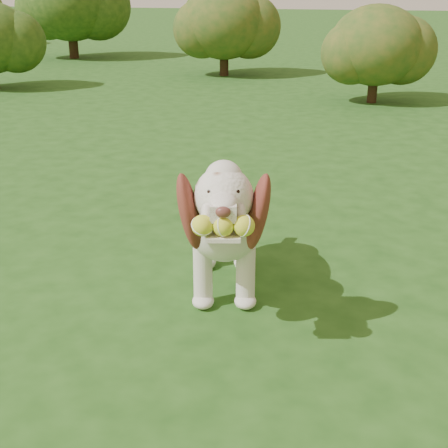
# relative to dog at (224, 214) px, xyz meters

# --- Properties ---
(ground) EXTENTS (80.00, 80.00, 0.00)m
(ground) POSITION_rel_dog_xyz_m (-0.58, -0.34, -0.47)
(ground) COLOR #1D4614
(ground) RESTS_ON ground
(dog) EXTENTS (0.66, 1.34, 0.88)m
(dog) POSITION_rel_dog_xyz_m (0.00, 0.00, 0.00)
(dog) COLOR silver
(dog) RESTS_ON ground
(shrub_b) EXTENTS (1.56, 1.56, 1.61)m
(shrub_b) POSITION_rel_dog_xyz_m (-2.12, 8.41, 0.48)
(shrub_b) COLOR #382314
(shrub_b) RESTS_ON ground
(shrub_e) EXTENTS (2.01, 2.01, 2.08)m
(shrub_e) POSITION_rel_dog_xyz_m (-6.13, 10.33, 0.76)
(shrub_e) COLOR #382314
(shrub_e) RESTS_ON ground
(shrub_c) EXTENTS (1.30, 1.30, 1.35)m
(shrub_c) POSITION_rel_dog_xyz_m (0.61, 6.23, 0.33)
(shrub_c) COLOR #382314
(shrub_c) RESTS_ON ground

